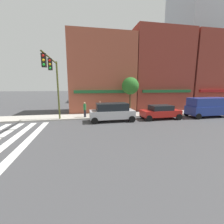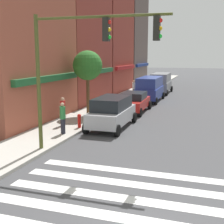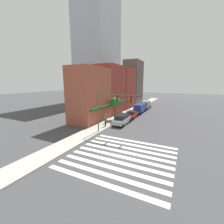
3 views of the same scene
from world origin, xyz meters
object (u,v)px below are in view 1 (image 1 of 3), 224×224
Objects in this scene: traffic_signal at (53,77)px; suv_silver at (112,112)px; pedestrian_red_jacket at (100,108)px; pedestrian_white_shirt at (203,106)px; pedestrian_green_top at (85,109)px; fire_hydrant at (99,113)px; street_tree at (130,86)px; sedan_red at (160,112)px; van_blue at (208,106)px.

traffic_signal is 6.68m from suv_silver.
pedestrian_white_shirt is (13.74, -1.06, 0.00)m from pedestrian_red_jacket.
pedestrian_red_jacket is 2.11m from pedestrian_green_top.
traffic_signal reaches higher than fire_hydrant.
street_tree is at bearing 15.12° from fire_hydrant.
fire_hydrant is at bearing 164.51° from sedan_red.
suv_silver is 11.87m from van_blue.
sedan_red is (5.64, -0.00, -0.19)m from suv_silver.
van_blue is 9.72m from street_tree.
sedan_red is 7.40m from pedestrian_white_shirt.
fire_hydrant is at bearing -3.90° from pedestrian_green_top.
van_blue is 14.84m from pedestrian_green_top.
pedestrian_red_jacket is at bearing 154.67° from sedan_red.
fire_hydrant is 5.23m from street_tree.
pedestrian_white_shirt is at bearing 112.40° from pedestrian_red_jacket.
pedestrian_white_shirt is (7.16, 1.85, 0.23)m from sedan_red.
street_tree is (5.72, 0.84, 2.64)m from pedestrian_green_top.
pedestrian_white_shirt is at bearing 7.45° from suv_silver.
suv_silver is 3.45m from pedestrian_green_top.
van_blue is at bearing -0.79° from suv_silver.
traffic_signal is 6.37m from fire_hydrant.
street_tree reaches higher than suv_silver.
sedan_red is at bearing -0.79° from suv_silver.
sedan_red is 6.25m from van_blue.
pedestrian_green_top is at bearing 171.03° from fire_hydrant.
van_blue is 5.97× the size of fire_hydrant.
van_blue is 2.84× the size of pedestrian_white_shirt.
pedestrian_white_shirt is (12.80, 1.85, 0.04)m from suv_silver.
sedan_red is 5.28× the size of fire_hydrant.
pedestrian_green_top reaches higher than fire_hydrant.
traffic_signal is at bearing -178.81° from sedan_red.
pedestrian_green_top is (-1.89, -0.95, 0.00)m from pedestrian_red_jacket.
sedan_red is at bearing 179.23° from van_blue.
pedestrian_red_jacket and pedestrian_green_top have the same top height.
van_blue is 13.15m from pedestrian_red_jacket.
fire_hydrant is (-6.82, 1.70, -0.23)m from sedan_red.
pedestrian_white_shirt is 10.30m from street_tree.
traffic_signal is at bearing 102.03° from pedestrian_white_shirt.
street_tree is (3.83, -0.11, 2.64)m from pedestrian_red_jacket.
fire_hydrant is at bearing 124.18° from suv_silver.
pedestrian_red_jacket and pedestrian_white_shirt have the same top height.
traffic_signal is 11.88m from sedan_red.
fire_hydrant is 0.18× the size of street_tree.
van_blue reaches higher than suv_silver.
fire_hydrant is (-0.24, -1.21, -0.46)m from pedestrian_red_jacket.
pedestrian_white_shirt is (15.63, -0.11, 0.00)m from pedestrian_green_top.
pedestrian_red_jacket reaches higher than fire_hydrant.
traffic_signal is at bearing -153.29° from fire_hydrant.
fire_hydrant is at bearing 171.81° from van_blue.
pedestrian_white_shirt is at bearing -5.46° from street_tree.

